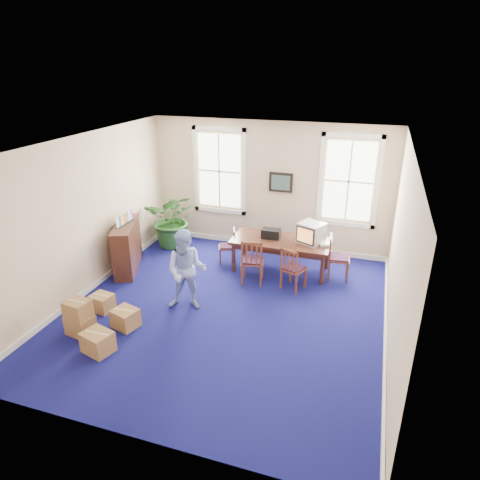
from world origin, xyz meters
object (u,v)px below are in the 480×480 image
(cardboard_boxes, at_px, (90,316))
(man, at_px, (187,271))
(credenza, at_px, (127,246))
(potted_plant, at_px, (173,219))
(chair_near_left, at_px, (252,260))
(crt_tv, at_px, (311,233))
(conference_table, at_px, (281,255))

(cardboard_boxes, bearing_deg, man, 44.98)
(credenza, bearing_deg, potted_plant, 53.08)
(chair_near_left, distance_m, credenza, 2.93)
(potted_plant, bearing_deg, crt_tv, -7.37)
(conference_table, height_order, cardboard_boxes, conference_table)
(crt_tv, distance_m, man, 2.98)
(man, xyz_separation_m, potted_plant, (-1.60, 2.67, -0.07))
(chair_near_left, relative_size, potted_plant, 0.70)
(chair_near_left, relative_size, credenza, 0.73)
(crt_tv, distance_m, potted_plant, 3.64)
(conference_table, xyz_separation_m, crt_tv, (0.65, 0.05, 0.61))
(crt_tv, height_order, cardboard_boxes, crt_tv)
(conference_table, bearing_deg, cardboard_boxes, -127.60)
(conference_table, bearing_deg, potted_plant, 169.95)
(chair_near_left, xyz_separation_m, cardboard_boxes, (-2.19, -2.69, -0.18))
(chair_near_left, bearing_deg, potted_plant, -37.75)
(credenza, distance_m, cardboard_boxes, 2.54)
(potted_plant, distance_m, cardboard_boxes, 3.99)
(credenza, relative_size, potted_plant, 0.97)
(crt_tv, height_order, credenza, crt_tv)
(potted_plant, relative_size, cardboard_boxes, 1.23)
(conference_table, relative_size, crt_tv, 4.02)
(cardboard_boxes, bearing_deg, credenza, 106.84)
(potted_plant, xyz_separation_m, cardboard_boxes, (0.31, -3.96, -0.39))
(cardboard_boxes, bearing_deg, potted_plant, 94.53)
(chair_near_left, xyz_separation_m, man, (-0.90, -1.40, 0.29))
(chair_near_left, xyz_separation_m, credenza, (-2.92, -0.26, 0.04))
(chair_near_left, bearing_deg, conference_table, -131.76)
(conference_table, height_order, chair_near_left, chair_near_left)
(crt_tv, xyz_separation_m, cardboard_boxes, (-3.29, -3.49, -0.64))
(man, relative_size, credenza, 1.13)
(conference_table, height_order, man, man)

